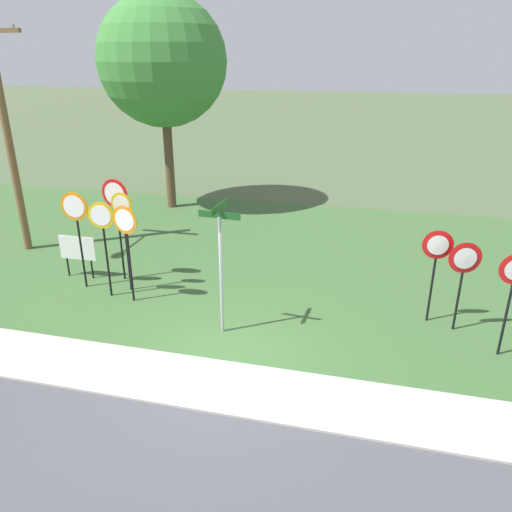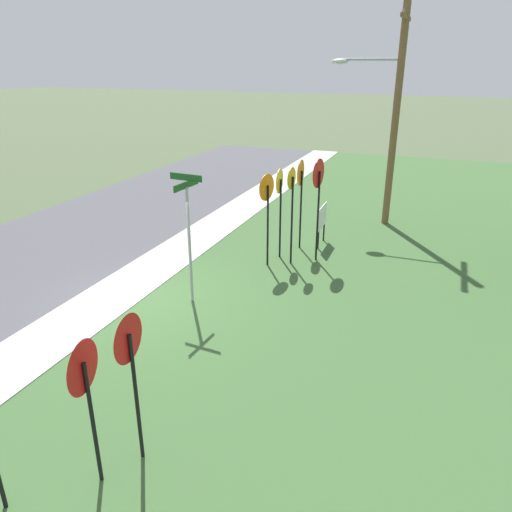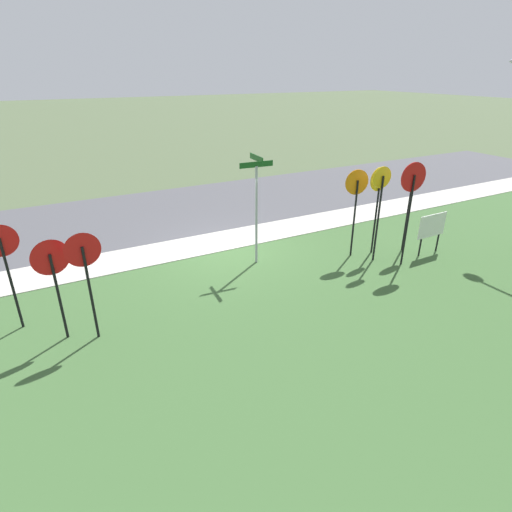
{
  "view_description": "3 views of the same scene",
  "coord_description": "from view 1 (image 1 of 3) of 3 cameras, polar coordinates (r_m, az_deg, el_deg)",
  "views": [
    {
      "loc": [
        2.76,
        -8.4,
        6.09
      ],
      "look_at": [
        -0.09,
        3.14,
        1.19
      ],
      "focal_mm": 34.69,
      "sensor_mm": 36.0,
      "label": 1
    },
    {
      "loc": [
        8.85,
        6.42,
        5.43
      ],
      "look_at": [
        0.28,
        3.08,
        1.74
      ],
      "focal_mm": 34.27,
      "sensor_mm": 36.0,
      "label": 2
    },
    {
      "loc": [
        4.79,
        10.83,
        5.19
      ],
      "look_at": [
        0.75,
        3.3,
        1.33
      ],
      "focal_mm": 29.09,
      "sensor_mm": 36.0,
      "label": 3
    }
  ],
  "objects": [
    {
      "name": "yield_sign_near_right",
      "position": [
        11.98,
        22.85,
        -1.13
      ],
      "size": [
        0.73,
        0.16,
        2.19
      ],
      "rotation": [
        0.0,
        0.0,
        0.17
      ],
      "color": "black",
      "rests_on": "grass_median"
    },
    {
      "name": "stop_sign_near_left",
      "position": [
        12.72,
        -14.73,
        2.57
      ],
      "size": [
        0.71,
        0.17,
        2.6
      ],
      "rotation": [
        0.0,
        0.0,
        -0.2
      ],
      "color": "black",
      "rests_on": "grass_median"
    },
    {
      "name": "grass_median",
      "position": [
        15.87,
        2.8,
        -0.11
      ],
      "size": [
        44.0,
        12.0,
        0.04
      ],
      "primitive_type": "cube",
      "color": "#3D6033",
      "rests_on": "ground_plane"
    },
    {
      "name": "yield_sign_near_left",
      "position": [
        12.12,
        20.08,
        0.1
      ],
      "size": [
        0.7,
        0.11,
        2.33
      ],
      "rotation": [
        0.0,
        0.0,
        0.07
      ],
      "color": "black",
      "rests_on": "grass_median"
    },
    {
      "name": "utility_pole",
      "position": [
        17.11,
        -27.33,
        13.49
      ],
      "size": [
        2.1,
        2.37,
        7.53
      ],
      "color": "brown",
      "rests_on": "grass_median"
    },
    {
      "name": "oak_tree_left",
      "position": [
        20.51,
        -10.73,
        21.17
      ],
      "size": [
        4.92,
        4.92,
        8.21
      ],
      "color": "brown",
      "rests_on": "grass_median"
    },
    {
      "name": "stop_sign_far_right",
      "position": [
        14.03,
        -15.8,
        5.46
      ],
      "size": [
        0.8,
        0.13,
        2.93
      ],
      "rotation": [
        0.0,
        0.0,
        -0.12
      ],
      "color": "black",
      "rests_on": "grass_median"
    },
    {
      "name": "street_name_post",
      "position": [
        10.93,
        -4.11,
        -0.35
      ],
      "size": [
        0.96,
        0.82,
        3.09
      ],
      "rotation": [
        0.0,
        0.0,
        -0.08
      ],
      "color": "#9EA0A8",
      "rests_on": "grass_median"
    },
    {
      "name": "sidewalk_strip",
      "position": [
        10.11,
        -5.01,
        -14.54
      ],
      "size": [
        44.0,
        1.6,
        0.06
      ],
      "primitive_type": "cube",
      "color": "#BCB7AD",
      "rests_on": "ground_plane"
    },
    {
      "name": "notice_board",
      "position": [
        14.99,
        -19.89,
        0.65
      ],
      "size": [
        1.1,
        0.06,
        1.25
      ],
      "rotation": [
        0.0,
        0.0,
        0.02
      ],
      "color": "black",
      "rests_on": "grass_median"
    },
    {
      "name": "ground_plane",
      "position": [
        10.74,
        -3.62,
        -12.2
      ],
      "size": [
        160.0,
        160.0,
        0.0
      ],
      "primitive_type": "plane",
      "color": "#4C5B3D"
    },
    {
      "name": "stop_sign_far_left",
      "position": [
        13.9,
        -20.02,
        4.05
      ],
      "size": [
        0.77,
        0.1,
        2.72
      ],
      "rotation": [
        0.0,
        0.0,
        0.04
      ],
      "color": "black",
      "rests_on": "grass_median"
    },
    {
      "name": "stop_sign_far_center",
      "position": [
        13.36,
        -15.0,
        3.72
      ],
      "size": [
        0.6,
        0.1,
        2.76
      ],
      "rotation": [
        0.0,
        0.0,
        -0.05
      ],
      "color": "black",
      "rests_on": "grass_median"
    },
    {
      "name": "stop_sign_near_right",
      "position": [
        13.17,
        -17.25,
        2.97
      ],
      "size": [
        0.69,
        0.11,
        2.61
      ],
      "rotation": [
        0.0,
        0.0,
        0.07
      ],
      "color": "black",
      "rests_on": "grass_median"
    }
  ]
}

